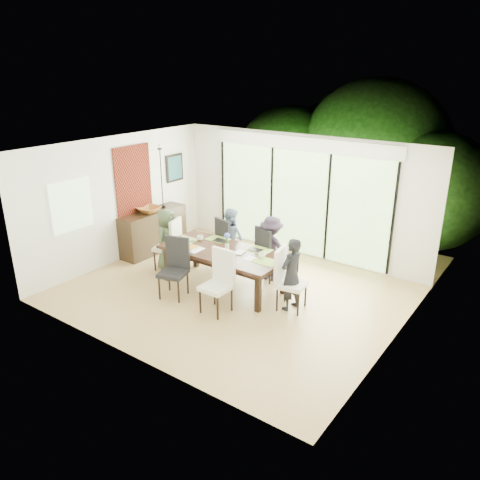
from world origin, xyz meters
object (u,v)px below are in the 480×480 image
Objects in this scene: chair_near_left at (173,269)px; laptop at (186,242)px; chair_right_end at (292,280)px; person_far_left at (231,238)px; table_top at (223,252)px; chair_near_right at (216,283)px; person_right_end at (291,274)px; cup_c at (262,255)px; cup_a at (200,238)px; person_far_right at (271,248)px; sideboard at (154,231)px; bowl at (149,210)px; cup_b at (227,251)px; chair_far_right at (272,253)px; chair_left_end at (167,244)px; chair_far_left at (231,242)px; person_left_end at (167,239)px; vase at (227,247)px.

chair_near_left is 0.87m from laptop.
person_far_left is at bearing 57.27° from chair_right_end.
chair_near_right reaches higher than table_top.
chair_near_left is 2.16m from person_right_end.
laptop is at bearing 82.77° from chair_right_end.
cup_a is at bearing 178.09° from cup_c.
chair_right_end is at bearing -8.13° from cup_c.
sideboard is (-3.00, -0.28, -0.18)m from person_far_right.
person_far_left reaches higher than bowl.
sideboard is at bearing 15.24° from person_far_left.
sideboard is (-2.60, 0.65, -0.33)m from cup_b.
chair_far_right is 1.71m from laptop.
person_far_right reaches higher than laptop.
person_far_right is 3.02m from sideboard.
table_top is 2.18× the size of chair_left_end.
cup_a is 0.25× the size of bowl.
cup_c is (1.50, -0.05, 0.00)m from cup_a.
chair_far_left is at bearing 23.01° from laptop.
table_top is at bearing 125.86° from person_far_left.
person_far_right reaches higher than table_top.
person_far_left is at bearing 111.17° from chair_left_end.
laptop is 1.66m from cup_c.
chair_far_right is 2.20m from person_left_end.
chair_near_left is at bearing 54.56° from person_far_right.
person_left_end is 1.00× the size of person_right_end.
person_right_end is (0.98, 0.87, 0.10)m from chair_near_right.
person_right_end reaches higher than chair_near_left.
chair_left_end is 0.69m from laptop.
chair_right_end is at bearing -1.97° from vase.
cup_a is 1.83m from sideboard.
person_right_end is 2.59× the size of bowl.
bowl is (-0.95, 0.45, 0.46)m from chair_left_end.
chair_right_end is 8.87× the size of cup_c.
vase reaches higher than table_top.
person_far_right reaches higher than chair_near_left.
table_top is 2.53m from sideboard.
chair_near_left is 0.85× the size of person_left_end.
chair_right_end is 1.47m from vase.
chair_right_end is 1.00× the size of chair_far_right.
person_far_left is (-1.93, 0.83, 0.00)m from person_right_end.
person_far_left reaches higher than laptop.
chair_far_right is 1.06m from cup_b.
person_right_end is (2.96, 0.00, 0.00)m from person_left_end.
person_left_end reaches higher than chair_far_right.
chair_right_end is 0.10m from person_right_end.
cup_b is (-0.40, -0.95, 0.25)m from chair_far_right.
person_right_end reaches higher than chair_near_right.
cup_b is (0.60, -0.93, 0.15)m from person_far_left.
chair_right_end is 1.33m from chair_near_right.
person_far_left is 12.90× the size of cup_b.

